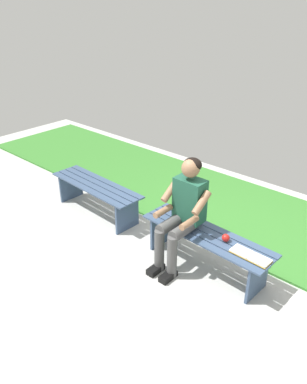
# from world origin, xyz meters

# --- Properties ---
(ground_plane) EXTENTS (10.00, 7.00, 0.04)m
(ground_plane) POSITION_xyz_m (0.92, 1.00, -0.02)
(ground_plane) COLOR #B2B2AD
(grass_strip) EXTENTS (9.00, 1.90, 0.03)m
(grass_strip) POSITION_xyz_m (0.92, -1.31, 0.01)
(grass_strip) COLOR #387A2D
(grass_strip) RESTS_ON ground
(bench_near) EXTENTS (1.57, 0.49, 0.45)m
(bench_near) POSITION_xyz_m (0.00, 0.00, 0.34)
(bench_near) COLOR #384C6B
(bench_near) RESTS_ON ground
(bench_far) EXTENTS (1.50, 0.49, 0.45)m
(bench_far) POSITION_xyz_m (1.84, 0.00, 0.33)
(bench_far) COLOR #384C6B
(bench_far) RESTS_ON ground
(person_seated) EXTENTS (0.50, 0.69, 1.25)m
(person_seated) POSITION_xyz_m (0.26, 0.10, 0.69)
(person_seated) COLOR #1E513D
(person_seated) RESTS_ON ground
(apple) EXTENTS (0.08, 0.08, 0.08)m
(apple) POSITION_xyz_m (-0.23, -0.02, 0.49)
(apple) COLOR red
(apple) RESTS_ON bench_near
(book_open) EXTENTS (0.42, 0.17, 0.02)m
(book_open) POSITION_xyz_m (-0.56, 0.05, 0.46)
(book_open) COLOR white
(book_open) RESTS_ON bench_near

